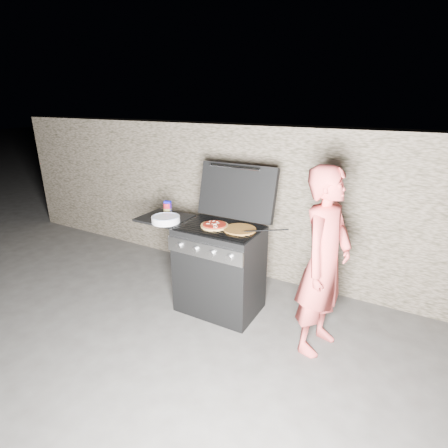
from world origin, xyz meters
The scene contains 10 objects.
ground centered at (0.00, 0.00, 0.00)m, with size 50.00×50.00×0.00m, color #3C3935.
stone_wall centered at (0.00, 1.05, 0.90)m, with size 8.00×0.35×1.80m, color gray.
gas_grill centered at (-0.25, 0.00, 0.46)m, with size 1.34×0.79×0.91m, color black, non-canonical shape.
pizza_topped centered at (-0.05, -0.02, 0.93)m, with size 0.27×0.27×0.03m, color #D99145, non-canonical shape.
pizza_plain centered at (0.21, 0.02, 0.92)m, with size 0.31×0.31×0.02m, color orange.
sauce_jar centered at (-0.69, 0.09, 0.97)m, with size 0.08×0.08×0.13m, color maroon.
blue_carton centered at (-0.69, 0.09, 0.98)m, with size 0.07×0.04×0.15m, color #0C0DAA.
plate_stack centered at (-0.55, -0.13, 0.94)m, with size 0.28×0.28×0.07m, color white.
person centered at (1.04, -0.08, 0.81)m, with size 0.59×0.39×1.61m, color #E4504C.
tongs centered at (0.45, 0.00, 0.96)m, with size 0.01×0.01×0.48m, color black.
Camera 1 is at (1.58, -2.74, 2.08)m, focal length 28.00 mm.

